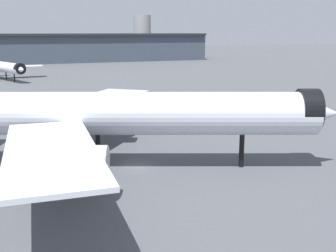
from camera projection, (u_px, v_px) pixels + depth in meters
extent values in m
plane|color=#4C4F54|center=(136.00, 167.00, 54.21)|extent=(900.00, 900.00, 0.00)
cylinder|color=silver|center=(113.00, 113.00, 52.71)|extent=(51.55, 19.77, 5.50)
cone|color=silver|center=(316.00, 113.00, 52.76)|extent=(7.32, 6.87, 5.39)
cylinder|color=black|center=(308.00, 110.00, 52.66)|extent=(3.93, 6.03, 5.56)
cube|color=silver|center=(100.00, 100.00, 66.96)|extent=(20.05, 24.07, 0.44)
cylinder|color=#B7BAC1|center=(106.00, 115.00, 64.63)|extent=(7.84, 4.94, 3.03)
cube|color=silver|center=(51.00, 151.00, 38.76)|extent=(9.08, 23.69, 0.44)
cylinder|color=#B7BAC1|center=(72.00, 160.00, 41.91)|extent=(7.84, 4.94, 3.03)
cylinder|color=black|center=(242.00, 151.00, 53.85)|extent=(0.66, 0.66, 4.40)
cylinder|color=black|center=(98.00, 145.00, 56.63)|extent=(0.66, 0.66, 4.40)
cylinder|color=black|center=(90.00, 157.00, 51.00)|extent=(0.66, 0.66, 4.40)
cylinder|color=white|center=(2.00, 67.00, 149.94)|extent=(17.94, 30.15, 3.72)
cone|color=white|center=(21.00, 70.00, 138.63)|extent=(5.12, 5.31, 3.65)
cylinder|color=black|center=(20.00, 69.00, 139.09)|extent=(4.11, 3.21, 3.76)
cube|color=white|center=(23.00, 66.00, 157.87)|extent=(15.03, 7.35, 0.30)
cylinder|color=#B7BAC1|center=(20.00, 70.00, 156.44)|extent=(3.87, 4.92, 2.05)
cylinder|color=black|center=(14.00, 78.00, 143.45)|extent=(0.45, 0.45, 2.98)
cylinder|color=black|center=(6.00, 75.00, 153.13)|extent=(0.45, 0.45, 2.98)
cube|color=#3D4756|center=(68.00, 49.00, 240.66)|extent=(166.02, 44.03, 15.01)
cube|color=#232628|center=(67.00, 35.00, 238.84)|extent=(166.28, 46.97, 1.20)
cylinder|color=#939399|center=(142.00, 38.00, 255.54)|extent=(10.65, 10.65, 27.11)
cube|color=black|center=(220.00, 116.00, 83.46)|extent=(5.10, 5.80, 0.35)
cube|color=#232833|center=(222.00, 110.00, 84.76)|extent=(3.15, 3.13, 1.60)
cube|color=#1E2D38|center=(223.00, 108.00, 85.59)|extent=(1.61, 1.20, 0.80)
cube|color=#232833|center=(219.00, 111.00, 82.27)|extent=(3.80, 4.02, 2.20)
cylinder|color=black|center=(217.00, 115.00, 85.64)|extent=(0.76, 0.89, 0.90)
cylinder|color=black|center=(228.00, 116.00, 84.89)|extent=(0.76, 0.89, 0.90)
cylinder|color=black|center=(212.00, 119.00, 82.11)|extent=(0.76, 0.89, 0.90)
cylinder|color=black|center=(224.00, 119.00, 81.36)|extent=(0.76, 0.89, 0.90)
cone|color=#F2600C|center=(7.00, 122.00, 79.39)|extent=(0.50, 0.50, 0.63)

